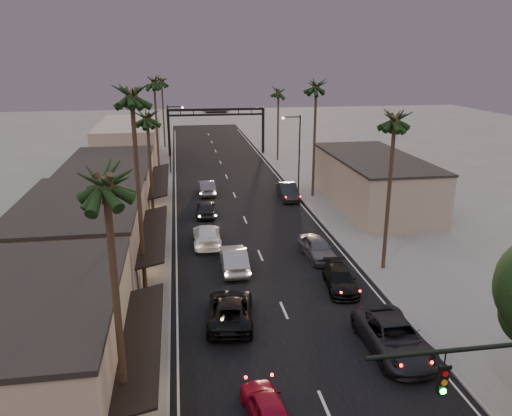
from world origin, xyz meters
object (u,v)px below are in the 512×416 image
object	(u,v)px
streetlight_left	(171,134)
palm_lc	(147,113)
palm_ld	(154,79)
palm_ra	(395,114)
palm_la	(105,173)
curbside_black	(340,279)
palm_rb	(316,83)
oncoming_red	(267,407)
streetlight_right	(297,148)
oncoming_silver	(234,259)
arch	(216,120)
palm_rc	(278,89)
oncoming_pickup	(230,310)
palm_far	(161,79)
palm_lb	(131,89)
curbside_near	(394,337)

from	to	relation	value
streetlight_left	palm_lc	distance (m)	22.65
palm_ld	palm_ra	world-z (taller)	palm_ld
palm_la	curbside_black	bearing A→B (deg)	43.58
palm_rb	palm_la	bearing A→B (deg)	-116.17
palm_rb	oncoming_red	world-z (taller)	palm_rb
streetlight_left	palm_ra	size ratio (longest dim) A/B	0.68
palm_lc	palm_ld	bearing A→B (deg)	90.00
streetlight_right	palm_ld	xyz separation A→B (m)	(-15.52, 10.00, 7.09)
streetlight_left	oncoming_silver	bearing A→B (deg)	-82.00
oncoming_red	oncoming_silver	bearing A→B (deg)	-99.33
oncoming_silver	streetlight_left	bearing A→B (deg)	-81.40
streetlight_left	curbside_black	bearing A→B (deg)	-72.79
arch	palm_ld	xyz separation A→B (m)	(-8.60, -15.00, 6.88)
palm_rc	oncoming_pickup	size ratio (longest dim) A/B	2.15
palm_ld	oncoming_silver	xyz separation A→B (m)	(6.23, -29.34, -11.56)
streetlight_left	palm_ld	bearing A→B (deg)	-119.25
palm_far	oncoming_pickup	world-z (taller)	palm_far
arch	palm_ra	world-z (taller)	palm_ra
palm_la	oncoming_pickup	bearing A→B (deg)	60.71
palm_la	palm_rc	world-z (taller)	palm_la
palm_rc	palm_lb	bearing A→B (deg)	-112.27
streetlight_right	palm_lb	distance (m)	28.89
arch	streetlight_left	world-z (taller)	streetlight_left
curbside_black	curbside_near	bearing A→B (deg)	-80.09
streetlight_left	oncoming_red	distance (m)	48.83
curbside_near	oncoming_pickup	bearing A→B (deg)	150.82
palm_lc	oncoming_silver	distance (m)	15.43
palm_lb	oncoming_red	bearing A→B (deg)	-64.95
streetlight_left	palm_ld	xyz separation A→B (m)	(-1.68, -3.00, 7.09)
palm_far	oncoming_pickup	distance (m)	60.94
palm_lb	oncoming_pickup	bearing A→B (deg)	-36.46
palm_rc	arch	bearing A→B (deg)	145.11
arch	streetlight_left	size ratio (longest dim) A/B	1.69
arch	palm_ra	xyz separation A→B (m)	(8.60, -46.00, 5.91)
palm_lc	palm_far	xyz separation A→B (m)	(0.30, 42.00, 0.97)
palm_lc	palm_rb	size ratio (longest dim) A/B	0.86
arch	curbside_black	xyz separation A→B (m)	(4.42, -48.61, -4.84)
palm_far	curbside_black	xyz separation A→B (m)	(12.72, -56.61, -10.75)
palm_lc	palm_far	distance (m)	42.01
palm_rb	streetlight_left	bearing A→B (deg)	137.95
palm_la	oncoming_silver	bearing A→B (deg)	69.51
palm_ra	oncoming_silver	size ratio (longest dim) A/B	2.54
palm_ra	oncoming_red	world-z (taller)	palm_ra
streetlight_left	palm_la	world-z (taller)	palm_la
palm_far	palm_ra	bearing A→B (deg)	-72.62
palm_ra	oncoming_red	xyz separation A→B (m)	(-11.39, -14.44, -10.76)
palm_lb	palm_ld	bearing A→B (deg)	90.00
palm_lc	curbside_near	size ratio (longest dim) A/B	1.94
palm_ra	palm_far	bearing A→B (deg)	107.38
streetlight_left	palm_la	bearing A→B (deg)	-91.96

